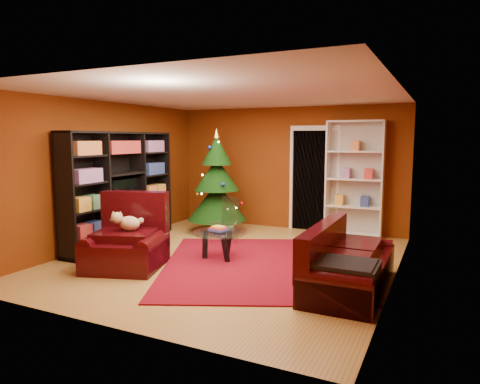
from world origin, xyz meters
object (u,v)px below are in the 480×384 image
at_px(gift_box_green, 227,232).
at_px(coffee_table, 220,245).
at_px(white_bookshelf, 354,179).
at_px(media_unit, 121,188).
at_px(armchair, 125,238).
at_px(dog, 130,223).
at_px(christmas_tree, 217,182).
at_px(rug, 258,265).
at_px(gift_box_red, 228,218).
at_px(acrylic_chair, 224,223).
at_px(sofa, 350,257).

xyz_separation_m(gift_box_green, coffee_table, (0.55, -1.31, 0.11)).
bearing_deg(coffee_table, white_bookshelf, 58.39).
relative_size(media_unit, armchair, 2.33).
bearing_deg(dog, christmas_tree, 71.97).
distance_m(rug, gift_box_red, 3.28).
relative_size(rug, gift_box_red, 13.40).
xyz_separation_m(rug, dog, (-1.70, -0.92, 0.66)).
relative_size(coffee_table, acrylic_chair, 1.12).
xyz_separation_m(white_bookshelf, armchair, (-2.65, -3.64, -0.69)).
bearing_deg(coffee_table, rug, -3.78).
bearing_deg(media_unit, armchair, -48.86).
relative_size(rug, acrylic_chair, 4.24).
relative_size(gift_box_red, sofa, 0.13).
bearing_deg(rug, armchair, -150.52).
bearing_deg(dog, gift_box_red, 75.11).
bearing_deg(gift_box_green, rug, -47.54).
bearing_deg(christmas_tree, gift_box_red, 102.60).
xyz_separation_m(gift_box_green, armchair, (-0.49, -2.33, 0.33)).
distance_m(sofa, acrylic_chair, 2.91).
distance_m(white_bookshelf, sofa, 3.22).
bearing_deg(acrylic_chair, armchair, -93.89).
distance_m(media_unit, coffee_table, 2.27).
bearing_deg(rug, acrylic_chair, 139.08).
relative_size(gift_box_red, white_bookshelf, 0.10).
height_order(media_unit, gift_box_red, media_unit).
relative_size(dog, acrylic_chair, 0.51).
distance_m(gift_box_green, white_bookshelf, 2.72).
distance_m(rug, sofa, 1.60).
relative_size(gift_box_green, armchair, 0.21).
bearing_deg(acrylic_chair, white_bookshelf, 55.22).
bearing_deg(white_bookshelf, coffee_table, -123.50).
bearing_deg(gift_box_green, acrylic_chair, -69.86).
xyz_separation_m(media_unit, sofa, (4.29, -0.61, -0.61)).
distance_m(christmas_tree, gift_box_red, 1.29).
bearing_deg(coffee_table, gift_box_green, 112.76).
xyz_separation_m(gift_box_green, white_bookshelf, (2.16, 1.31, 1.02)).
distance_m(armchair, acrylic_chair, 2.03).
height_order(rug, sofa, sofa).
height_order(christmas_tree, sofa, christmas_tree).
xyz_separation_m(white_bookshelf, sofa, (0.56, -3.09, -0.72)).
distance_m(media_unit, white_bookshelf, 4.48).
distance_m(media_unit, gift_box_red, 2.81).
relative_size(white_bookshelf, dog, 5.86).
distance_m(rug, gift_box_green, 1.84).
bearing_deg(acrylic_chair, christmas_tree, 140.17).
bearing_deg(dog, white_bookshelf, 35.78).
height_order(gift_box_red, dog, dog).
bearing_deg(gift_box_red, white_bookshelf, -0.41).
xyz_separation_m(media_unit, armchair, (1.08, -1.16, -0.58)).
bearing_deg(acrylic_chair, coffee_table, -51.40).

